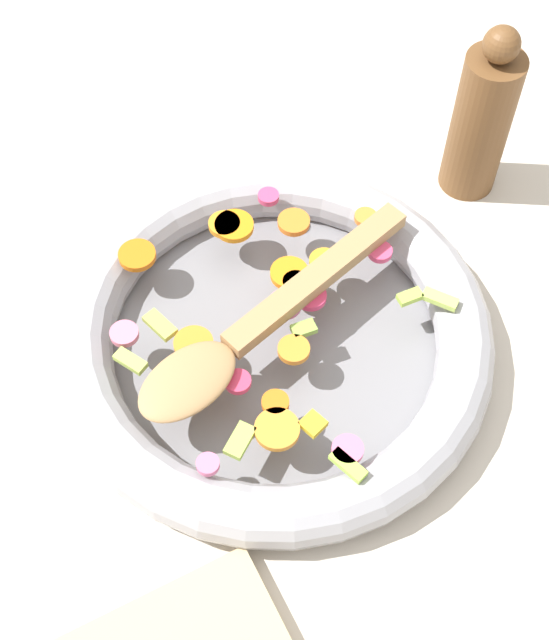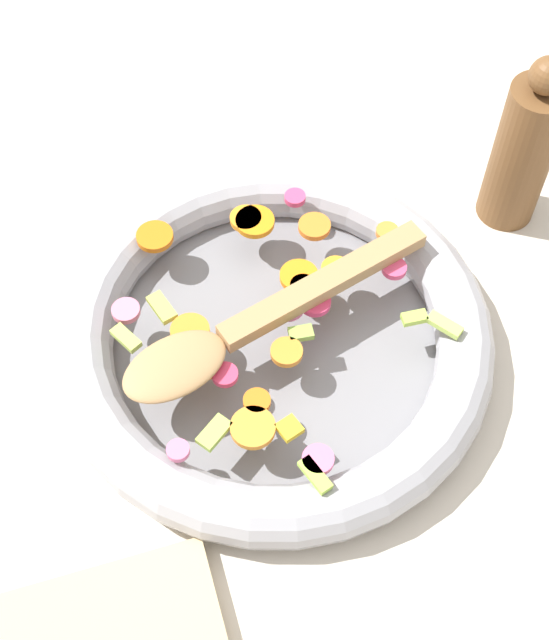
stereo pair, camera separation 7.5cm
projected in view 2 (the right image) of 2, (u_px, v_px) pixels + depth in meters
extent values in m
plane|color=beige|center=(274.00, 351.00, 0.79)|extent=(4.00, 4.00, 0.00)
cylinder|color=slate|center=(274.00, 347.00, 0.79)|extent=(0.33, 0.33, 0.01)
torus|color=#9E9EA5|center=(274.00, 336.00, 0.77)|extent=(0.38, 0.38, 0.05)
cylinder|color=orange|center=(387.00, 232.00, 0.80)|extent=(0.02, 0.02, 0.01)
cylinder|color=orange|center=(299.00, 276.00, 0.77)|extent=(0.04, 0.04, 0.01)
cylinder|color=orange|center=(314.00, 226.00, 0.80)|extent=(0.04, 0.04, 0.01)
cylinder|color=orange|center=(246.00, 219.00, 0.81)|extent=(0.04, 0.04, 0.01)
cylinder|color=orange|center=(203.00, 366.00, 0.72)|extent=(0.03, 0.03, 0.01)
cylinder|color=orange|center=(255.00, 222.00, 0.80)|extent=(0.04, 0.04, 0.01)
cylinder|color=orange|center=(284.00, 353.00, 0.73)|extent=(0.03, 0.03, 0.01)
cylinder|color=orange|center=(336.00, 270.00, 0.78)|extent=(0.03, 0.03, 0.01)
cylinder|color=orange|center=(155.00, 237.00, 0.80)|extent=(0.05, 0.05, 0.01)
cylinder|color=orange|center=(190.00, 331.00, 0.74)|extent=(0.03, 0.03, 0.01)
cylinder|color=orange|center=(257.00, 401.00, 0.70)|extent=(0.03, 0.03, 0.01)
cylinder|color=orange|center=(253.00, 428.00, 0.69)|extent=(0.04, 0.04, 0.01)
cube|color=#A5C94F|center=(214.00, 433.00, 0.69)|extent=(0.03, 0.03, 0.01)
cube|color=#88AC46|center=(301.00, 333.00, 0.74)|extent=(0.01, 0.02, 0.01)
cube|color=#AACF4A|center=(414.00, 318.00, 0.75)|extent=(0.01, 0.02, 0.01)
cube|color=#B5C54F|center=(162.00, 308.00, 0.75)|extent=(0.03, 0.02, 0.01)
cube|color=#B3CF56|center=(126.00, 338.00, 0.74)|extent=(0.03, 0.02, 0.01)
cube|color=#A9D74A|center=(315.00, 475.00, 0.67)|extent=(0.03, 0.02, 0.01)
cube|color=#BEDD5D|center=(445.00, 325.00, 0.74)|extent=(0.03, 0.03, 0.01)
cylinder|color=pink|center=(288.00, 306.00, 0.75)|extent=(0.04, 0.04, 0.01)
cylinder|color=#DD385C|center=(225.00, 375.00, 0.72)|extent=(0.02, 0.02, 0.01)
cylinder|color=pink|center=(318.00, 460.00, 0.68)|extent=(0.03, 0.03, 0.01)
cylinder|color=#D53761|center=(315.00, 302.00, 0.76)|extent=(0.04, 0.04, 0.01)
cylinder|color=pink|center=(178.00, 450.00, 0.68)|extent=(0.02, 0.02, 0.01)
cylinder|color=#DF446F|center=(394.00, 268.00, 0.78)|extent=(0.03, 0.03, 0.01)
cylinder|color=#DF4170|center=(295.00, 198.00, 0.82)|extent=(0.03, 0.03, 0.01)
cylinder|color=pink|center=(126.00, 311.00, 0.75)|extent=(0.03, 0.03, 0.01)
cylinder|color=#D03A64|center=(303.00, 286.00, 0.77)|extent=(0.03, 0.03, 0.01)
cube|color=gold|center=(289.00, 428.00, 0.69)|extent=(0.02, 0.02, 0.01)
cube|color=#A87F51|center=(324.00, 284.00, 0.75)|extent=(0.08, 0.20, 0.01)
ellipsoid|color=#A87F51|center=(175.00, 366.00, 0.71)|extent=(0.08, 0.10, 0.01)
cylinder|color=brown|center=(522.00, 155.00, 0.82)|extent=(0.06, 0.06, 0.15)
sphere|color=brown|center=(548.00, 76.00, 0.74)|extent=(0.03, 0.03, 0.03)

